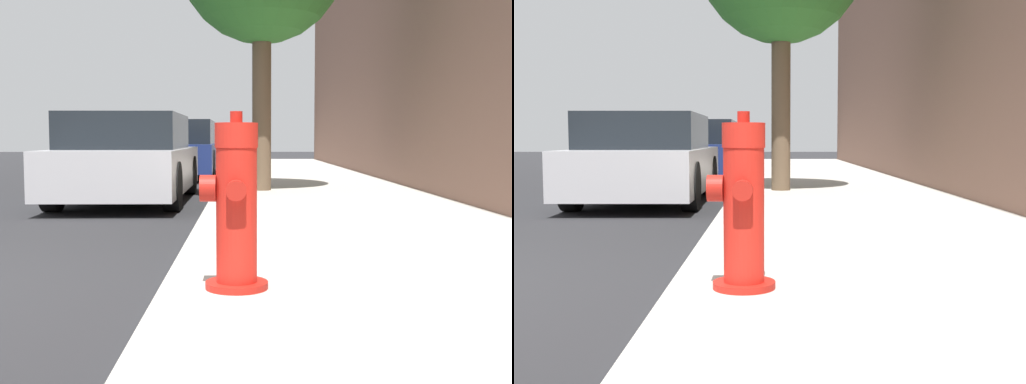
% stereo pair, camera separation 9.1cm
% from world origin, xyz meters
% --- Properties ---
extents(sidewalk_slab, '(3.00, 40.00, 0.16)m').
position_xyz_m(sidewalk_slab, '(3.33, 0.00, 0.08)').
color(sidewalk_slab, '#B7B2A8').
rests_on(sidewalk_slab, ground_plane).
extents(fire_hydrant, '(0.34, 0.34, 0.89)m').
position_xyz_m(fire_hydrant, '(2.22, -0.40, 0.57)').
color(fire_hydrant, red).
rests_on(fire_hydrant, sidewalk_slab).
extents(parked_car_near, '(1.70, 4.04, 1.26)m').
position_xyz_m(parked_car_near, '(0.62, 5.60, 0.61)').
color(parked_car_near, '#B7B7BC').
rests_on(parked_car_near, ground_plane).
extents(parked_car_mid, '(1.77, 4.22, 1.32)m').
position_xyz_m(parked_car_mid, '(0.75, 11.25, 0.64)').
color(parked_car_mid, navy).
rests_on(parked_car_mid, ground_plane).
extents(parked_car_far, '(1.84, 4.18, 1.27)m').
position_xyz_m(parked_car_far, '(0.58, 16.46, 0.63)').
color(parked_car_far, black).
rests_on(parked_car_far, ground_plane).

